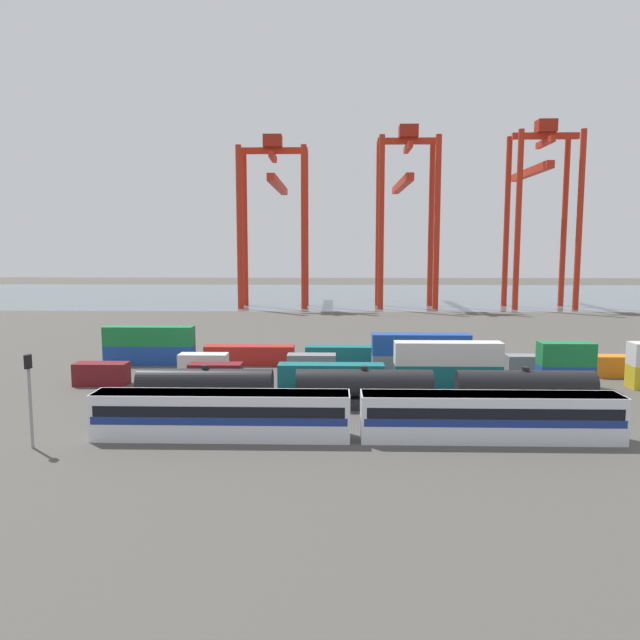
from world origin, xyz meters
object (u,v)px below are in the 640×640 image
shipping_container_13 (531,366)px  gantry_crane_west (275,203)px  shipping_container_0 (102,374)px  freight_tank_row (364,388)px  shipping_container_9 (204,364)px  passenger_train (355,414)px  gantry_crane_east (540,196)px  signal_mast (29,388)px  gantry_crane_central (406,200)px

shipping_container_13 → gantry_crane_west: bearing=114.2°
shipping_container_0 → shipping_container_13: bearing=7.0°
freight_tank_row → shipping_container_9: 24.90m
shipping_container_9 → passenger_train: bearing=-54.4°
shipping_container_0 → gantry_crane_west: gantry_crane_west is taller
passenger_train → gantry_crane_west: gantry_crane_west is taller
passenger_train → gantry_crane_east: (52.35, 114.47, 27.32)m
shipping_container_9 → freight_tank_row: bearing=-38.8°
signal_mast → shipping_container_9: (7.42, 28.32, -3.58)m
passenger_train → shipping_container_0: (-28.68, 19.15, -0.84)m
signal_mast → gantry_crane_east: bearing=56.4°
shipping_container_9 → gantry_crane_east: bearing=51.6°
shipping_container_9 → shipping_container_13: size_ratio=1.00×
passenger_train → gantry_crane_central: gantry_crane_central is taller
gantry_crane_west → shipping_container_13: bearing=-65.8°
freight_tank_row → gantry_crane_east: size_ratio=0.93×
passenger_train → gantry_crane_west: 120.14m
passenger_train → gantry_crane_central: 119.62m
freight_tank_row → shipping_container_0: 31.30m
passenger_train → shipping_container_0: size_ratio=7.19×
freight_tank_row → shipping_container_13: freight_tank_row is taller
shipping_container_13 → gantry_crane_west: (-40.70, 90.51, 26.55)m
shipping_container_9 → gantry_crane_central: (35.31, 89.98, 27.25)m
shipping_container_13 → freight_tank_row: bearing=-143.9°
passenger_train → freight_tank_row: freight_tank_row is taller
shipping_container_0 → shipping_container_9: same height
passenger_train → freight_tank_row: bearing=83.1°
passenger_train → signal_mast: signal_mast is taller
freight_tank_row → signal_mast: bearing=-154.6°
signal_mast → shipping_container_9: size_ratio=1.24×
freight_tank_row → gantry_crane_central: 110.02m
gantry_crane_west → gantry_crane_east: (70.50, -1.48, 1.62)m
passenger_train → signal_mast: 25.94m
passenger_train → freight_tank_row: 9.92m
shipping_container_9 → gantry_crane_west: (0.06, 90.51, 26.55)m
signal_mast → freight_tank_row: bearing=25.4°
signal_mast → gantry_crane_west: gantry_crane_west is taller
signal_mast → shipping_container_13: 56.00m
gantry_crane_central → signal_mast: bearing=-109.9°
gantry_crane_west → passenger_train: bearing=-81.1°
shipping_container_0 → gantry_crane_west: 100.92m
shipping_container_9 → gantry_crane_central: size_ratio=0.13×
shipping_container_0 → gantry_crane_central: gantry_crane_central is taller
shipping_container_0 → shipping_container_13: 51.62m
passenger_train → shipping_container_13: bearing=48.4°
passenger_train → gantry_crane_east: bearing=65.4°
passenger_train → shipping_container_9: (-18.21, 25.44, -0.84)m
freight_tank_row → gantry_crane_east: (51.16, 104.62, 27.50)m
shipping_container_13 → gantry_crane_central: (-5.45, 89.98, 27.25)m
freight_tank_row → shipping_container_9: size_ratio=7.44×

